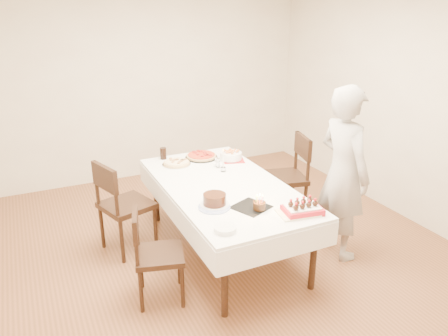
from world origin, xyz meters
name	(u,v)px	position (x,y,z in m)	size (l,w,h in m)	color
floor	(231,249)	(0.00, 0.00, 0.00)	(5.00, 5.00, 0.00)	brown
wall_back	(155,84)	(0.00, 2.50, 1.35)	(4.50, 0.04, 2.70)	beige
wall_right	(407,104)	(2.25, 0.00, 1.35)	(0.04, 5.00, 2.70)	beige
dining_table	(224,218)	(-0.07, 0.03, 0.38)	(1.14, 2.14, 0.75)	white
chair_right_savory	(284,178)	(0.89, 0.42, 0.51)	(0.52, 0.52, 1.03)	black
chair_left_savory	(127,205)	(-0.96, 0.50, 0.50)	(0.51, 0.51, 1.00)	black
chair_left_dessert	(160,255)	(-0.91, -0.44, 0.43)	(0.44, 0.44, 0.86)	black
person	(343,173)	(0.98, -0.49, 0.88)	(0.64, 0.42, 1.76)	#AFA9A5
pizza_white	(177,163)	(-0.31, 0.77, 0.77)	(0.32, 0.32, 0.04)	beige
pizza_pepperoni	(201,156)	(0.03, 0.87, 0.77)	(0.38, 0.38, 0.04)	red
red_placemat	(233,160)	(0.33, 0.63, 0.75)	(0.24, 0.24, 0.01)	#B21E1E
pasta_bowl	(231,156)	(0.31, 0.67, 0.80)	(0.25, 0.25, 0.08)	white
taper_candle	(223,160)	(0.08, 0.37, 0.88)	(0.05, 0.05, 0.26)	white
shaker_pair	(218,163)	(0.07, 0.49, 0.80)	(0.09, 0.09, 0.11)	white
cola_glass	(163,153)	(-0.38, 1.02, 0.82)	(0.07, 0.07, 0.14)	black
layer_cake	(215,200)	(-0.35, -0.35, 0.80)	(0.26, 0.26, 0.11)	#381A0E
cake_board	(251,207)	(-0.07, -0.53, 0.75)	(0.29, 0.29, 0.01)	black
birthday_cake	(260,202)	(-0.03, -0.61, 0.83)	(0.11, 0.11, 0.13)	#371F0F
strawberry_box	(303,209)	(0.27, -0.82, 0.79)	(0.33, 0.22, 0.08)	red
box_lid	(298,214)	(0.23, -0.81, 0.75)	(0.34, 0.23, 0.03)	beige
plate_stack	(225,229)	(-0.46, -0.81, 0.77)	(0.18, 0.18, 0.04)	white
china_plate	(214,207)	(-0.37, -0.39, 0.76)	(0.29, 0.29, 0.01)	white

